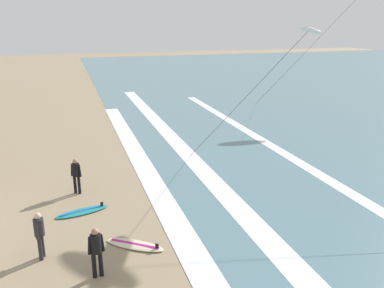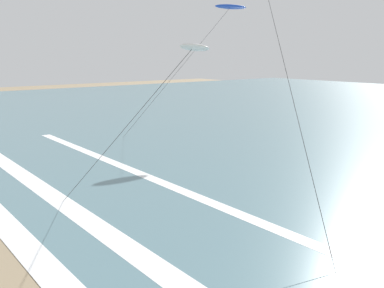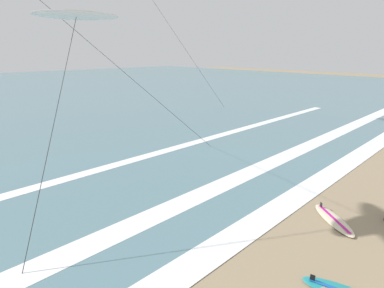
{
  "view_description": "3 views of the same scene",
  "coord_description": "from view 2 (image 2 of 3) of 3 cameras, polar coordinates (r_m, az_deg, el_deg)",
  "views": [
    {
      "loc": [
        14.87,
        5.73,
        7.35
      ],
      "look_at": [
        -0.41,
        10.47,
        2.41
      ],
      "focal_mm": 37.91,
      "sensor_mm": 36.0,
      "label": 1
    },
    {
      "loc": [
        12.72,
        5.11,
        6.63
      ],
      "look_at": [
        0.23,
        14.86,
        3.32
      ],
      "focal_mm": 40.49,
      "sensor_mm": 36.0,
      "label": 2
    },
    {
      "loc": [
        -6.87,
        4.39,
        5.56
      ],
      "look_at": [
        0.78,
        12.44,
        2.06
      ],
      "focal_mm": 27.59,
      "sensor_mm": 36.0,
      "label": 3
    }
  ],
  "objects": [
    {
      "name": "wave_foam_outer_break",
      "position": [
        18.58,
        6.14,
        -9.14
      ],
      "size": [
        46.0,
        0.68,
        0.01
      ],
      "primitive_type": "cube",
      "color": "white",
      "rests_on": "ocean_surface"
    },
    {
      "name": "kite_white_high_left",
      "position": [
        18.24,
        0.1,
        12.53
      ],
      "size": [
        5.78,
        5.27,
        7.11
      ],
      "color": "white",
      "rests_on": "ground"
    },
    {
      "name": "wave_foam_mid_break",
      "position": [
        15.19,
        -7.41,
        -14.13
      ],
      "size": [
        56.83,
        1.02,
        0.01
      ],
      "primitive_type": "cube",
      "color": "white",
      "rests_on": "ocean_surface"
    },
    {
      "name": "wave_foam_shoreline",
      "position": [
        14.94,
        -18.78,
        -15.16
      ],
      "size": [
        39.03,
        1.04,
        0.01
      ],
      "primitive_type": "cube",
      "color": "white",
      "rests_on": "ocean_surface"
    },
    {
      "name": "kite_blue_high_right",
      "position": [
        37.66,
        5.05,
        17.47
      ],
      "size": [
        3.72,
        10.34,
        10.66
      ],
      "color": "blue",
      "rests_on": "ground"
    }
  ]
}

